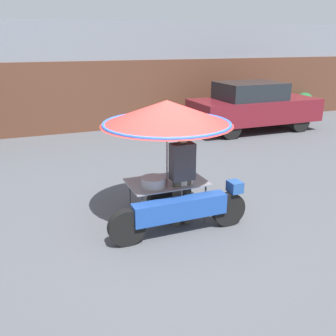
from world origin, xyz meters
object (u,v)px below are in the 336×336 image
at_px(vendor_person, 182,173).
at_px(potted_plant, 304,103).
at_px(parked_car, 253,106).
at_px(vendor_motorcycle_cart, 168,127).

relative_size(vendor_person, potted_plant, 1.72).
bearing_deg(vendor_person, potted_plant, 39.17).
relative_size(vendor_person, parked_car, 0.37).
height_order(vendor_person, potted_plant, vendor_person).
height_order(vendor_motorcycle_cart, vendor_person, vendor_motorcycle_cart).
bearing_deg(parked_car, vendor_person, -132.83).
height_order(vendor_motorcycle_cart, potted_plant, vendor_motorcycle_cart).
relative_size(vendor_motorcycle_cart, vendor_person, 1.43).
bearing_deg(parked_car, potted_plant, 23.48).
bearing_deg(vendor_motorcycle_cart, vendor_person, -48.49).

